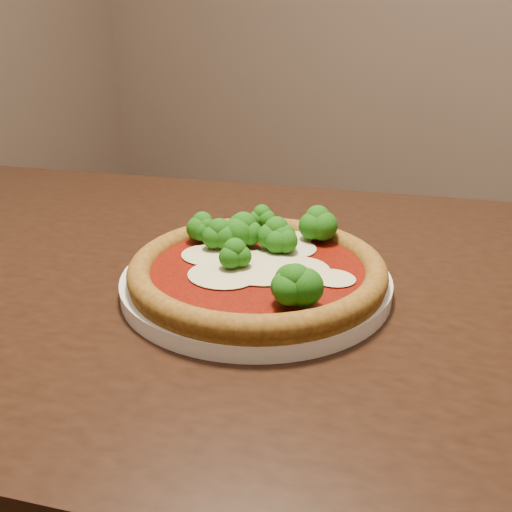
% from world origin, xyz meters
% --- Properties ---
extents(dining_table, '(1.38, 1.02, 0.75)m').
position_xyz_m(dining_table, '(0.00, -0.06, 0.65)').
color(dining_table, black).
rests_on(dining_table, floor).
extents(plate, '(0.30, 0.30, 0.02)m').
position_xyz_m(plate, '(0.03, -0.09, 0.76)').
color(plate, silver).
rests_on(plate, dining_table).
extents(pizza, '(0.28, 0.28, 0.06)m').
position_xyz_m(pizza, '(0.04, -0.10, 0.79)').
color(pizza, brown).
rests_on(pizza, plate).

